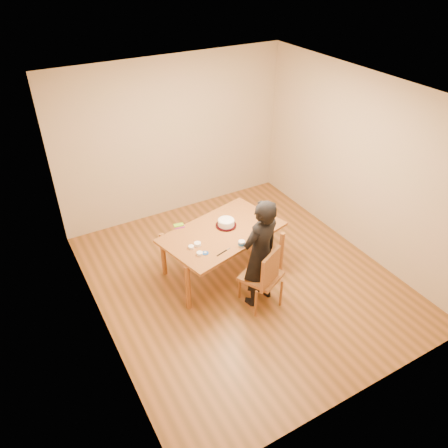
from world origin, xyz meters
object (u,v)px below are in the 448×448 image
dining_chair (261,276)px  cake (226,223)px  cake_plate (226,225)px  person (260,254)px  dining_table (222,232)px

dining_chair → cake: (-0.04, 0.86, 0.36)m
cake_plate → cake: cake is taller
cake → person: (0.04, -0.81, -0.02)m
dining_chair → cake: 0.93m
dining_table → cake_plate: (0.11, 0.08, 0.03)m
person → cake_plate: bearing=-98.1°
dining_table → dining_chair: 0.84m
dining_chair → person: size_ratio=0.30×
dining_table → cake: (0.11, 0.08, 0.08)m
cake → cake_plate: bearing=0.0°
cake_plate → dining_table: bearing=-142.7°
dining_chair → cake: bearing=66.4°
dining_chair → dining_table: bearing=74.7°
dining_chair → cake_plate: (-0.04, 0.86, 0.31)m
cake_plate → person: bearing=-87.1°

